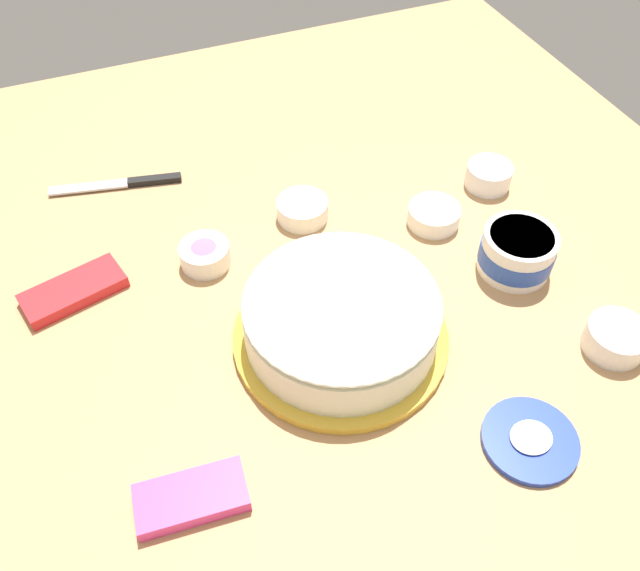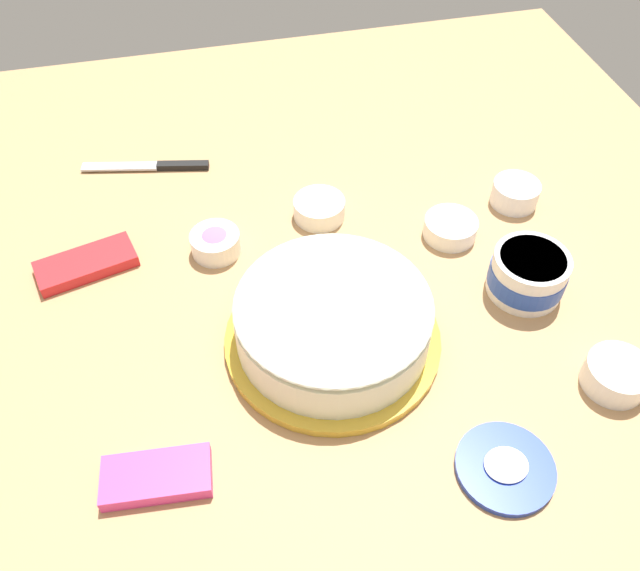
{
  "view_description": "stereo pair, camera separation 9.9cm",
  "coord_description": "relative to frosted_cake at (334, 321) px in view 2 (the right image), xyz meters",
  "views": [
    {
      "loc": [
        -0.25,
        -0.65,
        0.77
      ],
      "look_at": [
        0.0,
        -0.04,
        0.04
      ],
      "focal_mm": 36.88,
      "sensor_mm": 36.0,
      "label": 1
    },
    {
      "loc": [
        -0.15,
        -0.68,
        0.77
      ],
      "look_at": [
        0.0,
        -0.04,
        0.04
      ],
      "focal_mm": 36.88,
      "sensor_mm": 36.0,
      "label": 2
    }
  ],
  "objects": [
    {
      "name": "frosted_cake",
      "position": [
        0.0,
        0.0,
        0.0
      ],
      "size": [
        0.31,
        0.31,
        0.1
      ],
      "color": "gold",
      "rests_on": "ground_plane"
    },
    {
      "name": "ground_plane",
      "position": [
        -0.0,
        0.12,
        -0.05
      ],
      "size": [
        1.54,
        1.54,
        0.0
      ],
      "primitive_type": "plane",
      "color": "tan"
    },
    {
      "name": "spreading_knife",
      "position": [
        -0.22,
        0.47,
        -0.04
      ],
      "size": [
        0.23,
        0.07,
        0.01
      ],
      "color": "silver",
      "rests_on": "ground_plane"
    },
    {
      "name": "candy_box_upper",
      "position": [
        -0.35,
        0.23,
        -0.04
      ],
      "size": [
        0.17,
        0.1,
        0.02
      ],
      "primitive_type": "cube",
      "rotation": [
        0.0,
        0.0,
        0.25
      ],
      "color": "red",
      "rests_on": "ground_plane"
    },
    {
      "name": "candy_box_lower",
      "position": [
        -0.27,
        -0.16,
        -0.04
      ],
      "size": [
        0.14,
        0.08,
        0.02
      ],
      "primitive_type": "cube",
      "rotation": [
        0.0,
        0.0,
        -0.09
      ],
      "color": "#E53D8E",
      "rests_on": "ground_plane"
    },
    {
      "name": "sprinkle_bowl_rainbow",
      "position": [
        0.39,
        0.23,
        -0.03
      ],
      "size": [
        0.08,
        0.08,
        0.04
      ],
      "color": "white",
      "rests_on": "ground_plane"
    },
    {
      "name": "sprinkle_bowl_pink",
      "position": [
        -0.14,
        0.23,
        -0.03
      ],
      "size": [
        0.08,
        0.08,
        0.04
      ],
      "color": "white",
      "rests_on": "ground_plane"
    },
    {
      "name": "sprinkle_bowl_green",
      "position": [
        0.25,
        0.17,
        -0.03
      ],
      "size": [
        0.09,
        0.09,
        0.03
      ],
      "color": "white",
      "rests_on": "ground_plane"
    },
    {
      "name": "frosting_tub",
      "position": [
        0.31,
        0.03,
        -0.01
      ],
      "size": [
        0.12,
        0.12,
        0.07
      ],
      "color": "white",
      "rests_on": "ground_plane"
    },
    {
      "name": "sprinkle_bowl_orange",
      "position": [
        0.04,
        0.27,
        -0.03
      ],
      "size": [
        0.09,
        0.09,
        0.03
      ],
      "color": "white",
      "rests_on": "ground_plane"
    },
    {
      "name": "frosting_tub_lid",
      "position": [
        0.16,
        -0.25,
        -0.04
      ],
      "size": [
        0.13,
        0.13,
        0.02
      ],
      "color": "#233DAD",
      "rests_on": "ground_plane"
    },
    {
      "name": "sprinkle_bowl_yellow",
      "position": [
        0.36,
        -0.16,
        -0.03
      ],
      "size": [
        0.09,
        0.09,
        0.04
      ],
      "color": "white",
      "rests_on": "ground_plane"
    }
  ]
}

